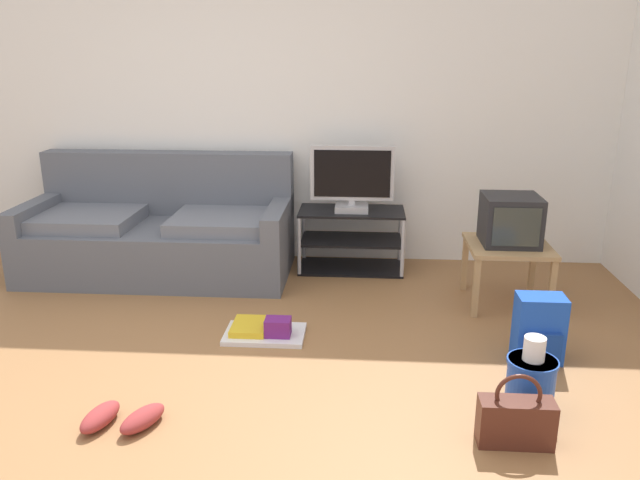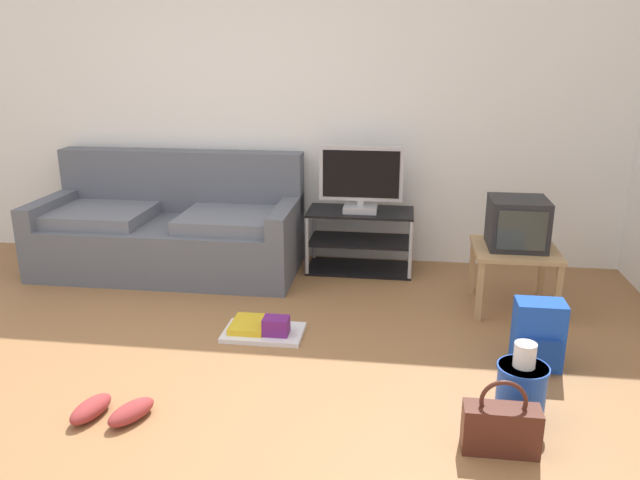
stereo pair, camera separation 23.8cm
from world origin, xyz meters
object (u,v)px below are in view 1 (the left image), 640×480
crt_tv (510,220)px  floor_tray (264,330)px  flat_tv (352,179)px  handbag (516,420)px  cleaning_bucket (531,381)px  sneakers_pair (121,418)px  couch (161,233)px  backpack (539,329)px  side_table (508,253)px  tv_stand (351,240)px

crt_tv → floor_tray: crt_tv is taller
flat_tv → handbag: size_ratio=1.84×
cleaning_bucket → sneakers_pair: size_ratio=1.00×
couch → flat_tv: 1.59m
crt_tv → handbag: 1.78m
flat_tv → handbag: (0.81, -2.30, -0.63)m
backpack → side_table: bearing=97.2°
cleaning_bucket → crt_tv: bearing=83.1°
crt_tv → cleaning_bucket: bearing=-96.9°
tv_stand → cleaning_bucket: bearing=-65.5°
backpack → floor_tray: backpack is taller
tv_stand → backpack: size_ratio=2.13×
sneakers_pair → floor_tray: size_ratio=0.82×
tv_stand → floor_tray: tv_stand is taller
couch → side_table: size_ratio=3.71×
crt_tv → floor_tray: 1.85m
crt_tv → backpack: size_ratio=0.95×
couch → side_table: (2.63, -0.48, 0.05)m
floor_tray → tv_stand: bearing=68.3°
side_table → cleaning_bucket: 1.42m
flat_tv → cleaning_bucket: flat_tv is taller
flat_tv → side_table: (1.10, -0.63, -0.37)m
flat_tv → crt_tv: bearing=-29.0°
cleaning_bucket → sneakers_pair: bearing=-172.4°
side_table → floor_tray: 1.78m
sneakers_pair → flat_tv: bearing=65.4°
side_table → sneakers_pair: size_ratio=1.36×
couch → backpack: bearing=-26.6°
side_table → crt_tv: bearing=90.0°
tv_stand → cleaning_bucket: (0.93, -2.05, -0.08)m
sneakers_pair → floor_tray: (0.53, 1.01, -0.01)m
tv_stand → floor_tray: (-0.52, -1.30, -0.21)m
tv_stand → crt_tv: 1.32m
flat_tv → backpack: (1.12, -1.47, -0.56)m
tv_stand → handbag: size_ratio=2.36×
tv_stand → side_table: (1.10, -0.65, 0.13)m
couch → crt_tv: couch is taller
couch → backpack: size_ratio=5.21×
side_table → cleaning_bucket: size_ratio=1.36×
floor_tray → crt_tv: bearing=22.4°
handbag → flat_tv: bearing=109.3°
side_table → backpack: (0.01, -0.84, -0.19)m
backpack → handbag: size_ratio=1.11×
backpack → tv_stand: bearing=133.2°
tv_stand → floor_tray: bearing=-111.7°
tv_stand → sneakers_pair: size_ratio=2.06×
couch → cleaning_bucket: couch is taller
flat_tv → sneakers_pair: bearing=-114.6°
tv_stand → sneakers_pair: bearing=-114.4°
couch → backpack: couch is taller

